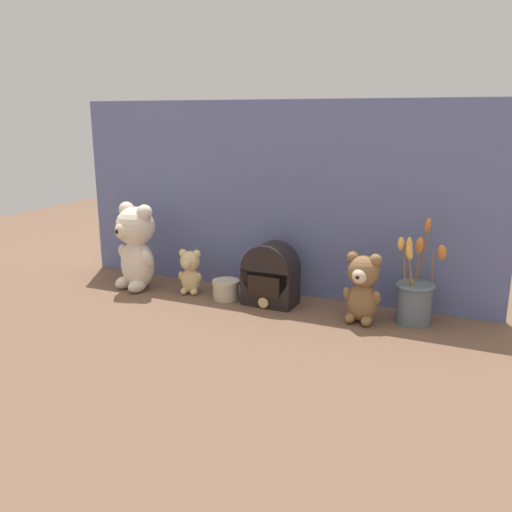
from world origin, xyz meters
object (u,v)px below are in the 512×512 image
Objects in this scene: vintage_radio at (271,276)px; teddy_bear_medium at (363,286)px; teddy_bear_large at (136,245)px; flower_vase at (415,297)px; decorative_tin_tall at (226,289)px; teddy_bear_small at (190,271)px.

teddy_bear_medium is at bearing -6.26° from vintage_radio.
vintage_radio is at bearing 4.45° from teddy_bear_large.
flower_vase reaches higher than vintage_radio.
teddy_bear_large is 1.49× the size of vintage_radio.
flower_vase reaches higher than teddy_bear_large.
teddy_bear_large reaches higher than decorative_tin_tall.
teddy_bear_large is 0.79m from teddy_bear_medium.
teddy_bear_small is 1.70× the size of decorative_tin_tall.
teddy_bear_large is at bearing -175.80° from decorative_tin_tall.
teddy_bear_medium is (0.79, 0.00, -0.05)m from teddy_bear_large.
decorative_tin_tall is (-0.15, -0.01, -0.06)m from vintage_radio.
teddy_bear_medium is 0.15m from flower_vase.
teddy_bear_large is 0.97× the size of flower_vase.
teddy_bear_medium is 1.37× the size of teddy_bear_small.
vintage_radio is at bearing 2.25° from teddy_bear_small.
vintage_radio reaches higher than decorative_tin_tall.
flower_vase reaches higher than teddy_bear_medium.
teddy_bear_small is 0.76× the size of vintage_radio.
flower_vase is 1.53× the size of vintage_radio.
teddy_bear_small is (0.20, 0.03, -0.08)m from teddy_bear_large.
teddy_bear_medium is 0.59m from teddy_bear_small.
teddy_bear_medium reaches higher than teddy_bear_small.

